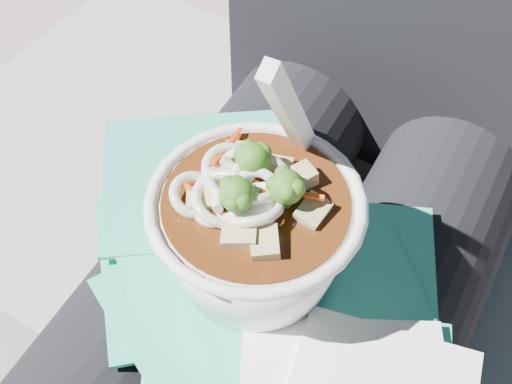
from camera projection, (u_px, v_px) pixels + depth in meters
The scene contains 5 objects.
stone_ledge at pixel (323, 335), 0.91m from camera, with size 1.00×0.50×0.42m, color gray.
lap at pixel (273, 317), 0.61m from camera, with size 0.31×0.48×0.15m.
person_body at pixel (321, 218), 0.64m from camera, with size 0.34×0.94×0.97m.
plastic_bag at pixel (259, 296), 0.53m from camera, with size 0.39×0.36×0.02m.
udon_bowl at pixel (255, 227), 0.49m from camera, with size 0.17×0.17×0.20m.
Camera 1 is at (0.13, -0.27, 1.03)m, focal length 50.00 mm.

